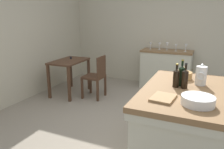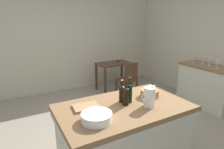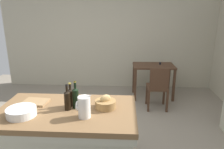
% 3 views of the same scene
% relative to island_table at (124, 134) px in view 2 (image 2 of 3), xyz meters
% --- Properties ---
extents(ground_plane, '(6.76, 6.76, 0.00)m').
position_rel_island_table_xyz_m(ground_plane, '(0.28, 0.62, -0.46)').
color(ground_plane, gray).
extents(wall_back, '(5.32, 0.12, 2.60)m').
position_rel_island_table_xyz_m(wall_back, '(0.28, 3.22, 0.84)').
color(wall_back, '#B2AA93').
rests_on(wall_back, ground).
extents(wall_right, '(0.12, 5.20, 2.60)m').
position_rel_island_table_xyz_m(wall_right, '(2.88, 0.62, 0.84)').
color(wall_right, '#B2AA93').
rests_on(wall_right, ground).
extents(island_table, '(1.57, 0.92, 0.86)m').
position_rel_island_table_xyz_m(island_table, '(0.00, 0.00, 0.00)').
color(island_table, brown).
rests_on(island_table, ground).
extents(side_cabinet, '(0.52, 1.17, 0.91)m').
position_rel_island_table_xyz_m(side_cabinet, '(2.54, 0.66, -0.01)').
color(side_cabinet, brown).
rests_on(side_cabinet, ground).
extents(writing_desk, '(0.92, 0.59, 0.80)m').
position_rel_island_table_xyz_m(writing_desk, '(1.30, 2.51, 0.17)').
color(writing_desk, '#472D1E').
rests_on(writing_desk, ground).
extents(wooden_chair, '(0.40, 0.40, 0.89)m').
position_rel_island_table_xyz_m(wooden_chair, '(1.31, 1.86, 0.02)').
color(wooden_chair, '#472D1E').
rests_on(wooden_chair, ground).
extents(pitcher, '(0.17, 0.13, 0.27)m').
position_rel_island_table_xyz_m(pitcher, '(0.23, -0.16, 0.51)').
color(pitcher, white).
rests_on(pitcher, island_table).
extents(wash_bowl, '(0.31, 0.31, 0.09)m').
position_rel_island_table_xyz_m(wash_bowl, '(-0.44, -0.17, 0.44)').
color(wash_bowl, white).
rests_on(wash_bowl, island_table).
extents(bread_basket, '(0.24, 0.24, 0.16)m').
position_rel_island_table_xyz_m(bread_basket, '(0.44, 0.07, 0.45)').
color(bread_basket, olive).
rests_on(bread_basket, island_table).
extents(cutting_board, '(0.31, 0.24, 0.02)m').
position_rel_island_table_xyz_m(cutting_board, '(-0.42, 0.16, 0.41)').
color(cutting_board, '#99754C').
rests_on(cutting_board, island_table).
extents(wine_bottle_dark, '(0.07, 0.07, 0.32)m').
position_rel_island_table_xyz_m(wine_bottle_dark, '(0.10, 0.05, 0.53)').
color(wine_bottle_dark, black).
rests_on(wine_bottle_dark, island_table).
extents(wine_bottle_amber, '(0.07, 0.07, 0.28)m').
position_rel_island_table_xyz_m(wine_bottle_amber, '(0.03, 0.10, 0.51)').
color(wine_bottle_amber, black).
rests_on(wine_bottle_amber, island_table).
extents(wine_bottle_green, '(0.07, 0.07, 0.30)m').
position_rel_island_table_xyz_m(wine_bottle_green, '(0.02, 0.00, 0.52)').
color(wine_bottle_green, black).
rests_on(wine_bottle_green, island_table).
extents(wine_glass_left, '(0.07, 0.07, 0.15)m').
position_rel_island_table_xyz_m(wine_glass_left, '(2.50, 0.46, 0.55)').
color(wine_glass_left, white).
rests_on(wine_glass_left, side_cabinet).
extents(wine_glass_middle, '(0.07, 0.07, 0.18)m').
position_rel_island_table_xyz_m(wine_glass_middle, '(2.57, 0.67, 0.57)').
color(wine_glass_middle, white).
rests_on(wine_glass_middle, side_cabinet).
extents(wine_glass_right, '(0.07, 0.07, 0.16)m').
position_rel_island_table_xyz_m(wine_glass_right, '(2.60, 0.85, 0.56)').
color(wine_glass_right, white).
rests_on(wine_glass_right, side_cabinet).
extents(wine_glass_far_right, '(0.07, 0.07, 0.16)m').
position_rel_island_table_xyz_m(wine_glass_far_right, '(2.56, 1.05, 0.56)').
color(wine_glass_far_right, white).
rests_on(wine_glass_far_right, side_cabinet).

